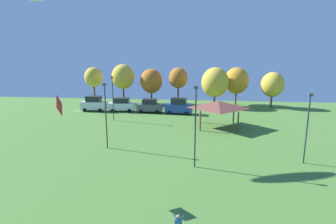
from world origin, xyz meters
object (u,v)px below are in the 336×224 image
object	(u,v)px
parked_car_third_from_left	(150,106)
treeline_tree_5	(237,81)
light_post_2	(307,125)
treeline_tree_2	(151,81)
light_post_3	(113,96)
treeline_tree_0	(94,77)
treeline_tree_1	(123,77)
light_post_1	(195,123)
kite_flying_3	(59,105)
treeline_tree_6	(273,85)
parked_car_second_from_left	(122,105)
parked_car_rightmost_in_row	(179,106)
treeline_tree_3	(178,78)
treeline_tree_4	(215,82)
light_post_0	(106,112)
parked_car_leftmost	(94,104)
park_pavilion	(218,105)

from	to	relation	value
parked_car_third_from_left	treeline_tree_5	world-z (taller)	treeline_tree_5
light_post_2	treeline_tree_2	xyz separation A→B (m)	(-19.06, 29.80, 1.04)
light_post_2	light_post_3	bearing A→B (deg)	147.75
light_post_2	treeline_tree_0	xyz separation A→B (m)	(-31.24, 29.59, 1.74)
treeline_tree_1	light_post_3	bearing A→B (deg)	-79.30
light_post_1	treeline_tree_0	distance (m)	38.29
kite_flying_3	light_post_3	size ratio (longest dim) A/B	0.22
treeline_tree_1	treeline_tree_6	distance (m)	29.24
treeline_tree_0	treeline_tree_6	size ratio (longest dim) A/B	1.10
parked_car_second_from_left	treeline_tree_1	bearing A→B (deg)	100.05
parked_car_second_from_left	parked_car_rightmost_in_row	distance (m)	10.07
treeline_tree_3	treeline_tree_1	bearing A→B (deg)	-178.48
treeline_tree_3	treeline_tree_4	distance (m)	7.61
parked_car_second_from_left	light_post_0	size ratio (longest dim) A/B	0.70
light_post_3	treeline_tree_5	size ratio (longest dim) A/B	0.88
parked_car_leftmost	treeline_tree_1	size ratio (longest dim) A/B	0.56
parked_car_second_from_left	treeline_tree_4	size ratio (longest dim) A/B	0.63
light_post_1	light_post_2	bearing A→B (deg)	11.54
parked_car_second_from_left	treeline_tree_2	distance (m)	10.44
park_pavilion	parked_car_second_from_left	bearing A→B (deg)	151.17
kite_flying_3	treeline_tree_3	size ratio (longest dim) A/B	0.20
parked_car_leftmost	parked_car_second_from_left	size ratio (longest dim) A/B	0.95
kite_flying_3	light_post_1	distance (m)	10.51
treeline_tree_1	parked_car_leftmost	bearing A→B (deg)	-107.12
light_post_2	light_post_3	xyz separation A→B (m)	(-21.91, 13.82, 0.16)
treeline_tree_2	parked_car_leftmost	bearing A→B (deg)	-132.37
parked_car_third_from_left	treeline_tree_0	bearing A→B (deg)	144.93
treeline_tree_5	kite_flying_3	bearing A→B (deg)	-114.04
light_post_2	parked_car_rightmost_in_row	bearing A→B (deg)	122.52
kite_flying_3	treeline_tree_3	xyz separation A→B (m)	(5.01, 36.76, -0.83)
park_pavilion	treeline_tree_2	xyz separation A→B (m)	(-12.33, 17.97, 1.48)
park_pavilion	treeline_tree_1	size ratio (longest dim) A/B	0.76
parked_car_leftmost	treeline_tree_6	distance (m)	32.94
light_post_1	treeline_tree_4	distance (m)	29.40
parked_car_second_from_left	treeline_tree_6	xyz separation A→B (m)	(26.94, 7.17, 3.15)
treeline_tree_1	treeline_tree_5	size ratio (longest dim) A/B	1.07
treeline_tree_2	treeline_tree_4	distance (m)	12.98
parked_car_third_from_left	light_post_0	bearing A→B (deg)	-93.93
light_post_3	parked_car_second_from_left	bearing A→B (deg)	96.12
light_post_2	treeline_tree_4	distance (m)	28.01
parked_car_third_from_left	treeline_tree_6	bearing A→B (deg)	18.09
park_pavilion	treeline_tree_4	world-z (taller)	treeline_tree_4
parked_car_second_from_left	parked_car_rightmost_in_row	world-z (taller)	parked_car_rightmost_in_row
treeline_tree_0	parked_car_rightmost_in_row	bearing A→B (deg)	-27.81
light_post_0	treeline_tree_4	bearing A→B (deg)	64.14
light_post_3	light_post_2	bearing A→B (deg)	-32.25
treeline_tree_5	parked_car_leftmost	bearing A→B (deg)	-159.38
treeline_tree_1	treeline_tree_4	size ratio (longest dim) A/B	1.06
treeline_tree_2	light_post_1	bearing A→B (deg)	-73.37
treeline_tree_3	treeline_tree_4	xyz separation A→B (m)	(7.17, -2.48, -0.56)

